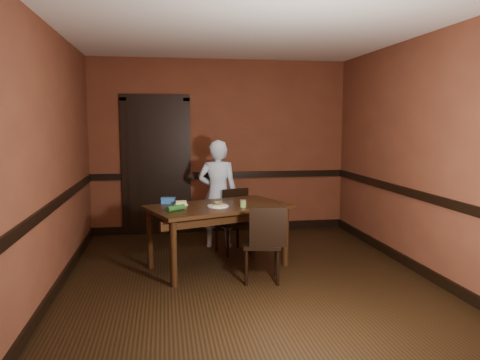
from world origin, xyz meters
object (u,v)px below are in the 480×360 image
object	(u,v)px
dining_table	(218,236)
person	(218,194)
food_tub	(168,200)
chair_far	(233,222)
cheese_saucer	(181,203)
sauce_jar	(243,203)
sandwich_plate	(218,205)
chair_near	(262,243)

from	to	relation	value
dining_table	person	xyz separation A→B (m)	(0.10, 0.94, 0.37)
dining_table	food_tub	xyz separation A→B (m)	(-0.58, 0.23, 0.41)
chair_far	food_tub	size ratio (longest dim) A/B	4.60
dining_table	cheese_saucer	world-z (taller)	cheese_saucer
person	cheese_saucer	distance (m)	1.01
dining_table	sauce_jar	xyz separation A→B (m)	(0.27, -0.18, 0.42)
food_tub	cheese_saucer	bearing A→B (deg)	-37.11
dining_table	person	distance (m)	1.01
food_tub	sauce_jar	bearing A→B (deg)	-17.56
cheese_saucer	chair_far	bearing A→B (deg)	37.06
dining_table	sauce_jar	world-z (taller)	sauce_jar
dining_table	person	world-z (taller)	person
chair_far	sauce_jar	bearing A→B (deg)	-110.00
chair_far	person	bearing A→B (deg)	96.27
sauce_jar	food_tub	size ratio (longest dim) A/B	0.49
dining_table	sandwich_plate	distance (m)	0.40
sandwich_plate	sauce_jar	bearing A→B (deg)	-16.18
dining_table	chair_far	bearing A→B (deg)	45.67
chair_near	sauce_jar	world-z (taller)	chair_near
sandwich_plate	food_tub	xyz separation A→B (m)	(-0.57, 0.32, 0.02)
person	chair_far	bearing A→B (deg)	128.01
chair_near	dining_table	bearing A→B (deg)	-43.46
dining_table	chair_far	size ratio (longest dim) A/B	1.92
sandwich_plate	food_tub	bearing A→B (deg)	150.37
person	sandwich_plate	world-z (taller)	person
sandwich_plate	cheese_saucer	size ratio (longest dim) A/B	1.49
sandwich_plate	food_tub	size ratio (longest dim) A/B	1.36
person	sauce_jar	xyz separation A→B (m)	(0.17, -1.11, 0.05)
sandwich_plate	cheese_saucer	bearing A→B (deg)	157.51
sandwich_plate	cheese_saucer	xyz separation A→B (m)	(-0.42, 0.17, 0.00)
person	cheese_saucer	size ratio (longest dim) A/B	9.00
chair_far	chair_near	xyz separation A→B (m)	(0.14, -1.17, 0.00)
cheese_saucer	sauce_jar	bearing A→B (deg)	-20.00
chair_far	person	size ratio (longest dim) A/B	0.56
cheese_saucer	food_tub	xyz separation A→B (m)	(-0.15, 0.15, 0.02)
sauce_jar	cheese_saucer	size ratio (longest dim) A/B	0.53
sandwich_plate	food_tub	world-z (taller)	food_tub
sauce_jar	food_tub	xyz separation A→B (m)	(-0.85, 0.41, -0.01)
dining_table	chair_near	size ratio (longest dim) A/B	1.90
sauce_jar	cheese_saucer	world-z (taller)	sauce_jar
person	sauce_jar	bearing A→B (deg)	110.04
cheese_saucer	person	bearing A→B (deg)	57.98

